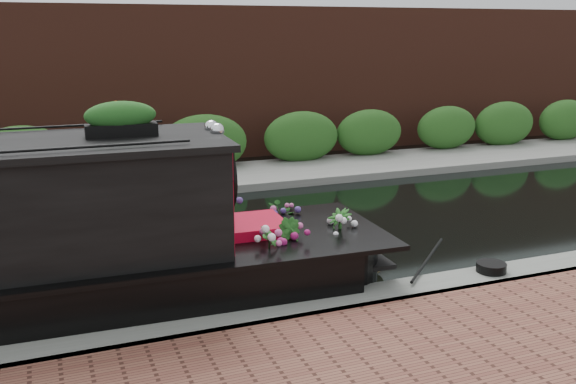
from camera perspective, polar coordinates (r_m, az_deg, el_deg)
name	(u,v)px	position (r m, az deg, el deg)	size (l,w,h in m)	color
ground	(162,249)	(10.45, -11.16, -5.00)	(80.00, 80.00, 0.00)	black
near_bank_coping	(216,340)	(7.47, -6.39, -12.90)	(40.00, 0.60, 0.50)	slate
far_bank_path	(126,190)	(14.44, -14.22, 0.21)	(40.00, 2.40, 0.34)	slate
far_hedge	(120,181)	(15.31, -14.67, 0.97)	(40.00, 1.10, 2.80)	#26551C
far_brick_wall	(110,164)	(17.36, -15.53, 2.45)	(40.00, 1.00, 8.00)	#4F261A
rope_fender	(368,259)	(9.40, 7.11, -5.93)	(0.34, 0.34, 0.38)	brown
coiled_mooring_rope	(491,267)	(9.05, 17.61, -6.40)	(0.40, 0.40, 0.12)	black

